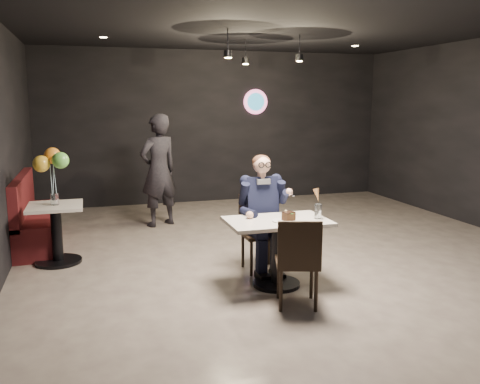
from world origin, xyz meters
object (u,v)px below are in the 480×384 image
object	(u,v)px
seated_man	(261,212)
balloon_vase	(55,199)
booth_bench	(38,210)
passerby	(159,170)
main_table	(277,253)
sundae_glass	(318,211)
chair_near	(297,261)
chair_far	(261,233)
side_table	(57,231)

from	to	relation	value
seated_man	balloon_vase	world-z (taller)	seated_man
booth_bench	passerby	bearing A→B (deg)	18.45
main_table	seated_man	size ratio (longest dim) A/B	0.76
seated_man	sundae_glass	size ratio (longest dim) A/B	8.71
seated_man	chair_near	bearing A→B (deg)	-90.00
chair_far	sundae_glass	world-z (taller)	chair_far
booth_bench	seated_man	bearing A→B (deg)	-36.88
booth_bench	side_table	bearing A→B (deg)	-73.30
chair_far	booth_bench	world-z (taller)	booth_bench
balloon_vase	passerby	xyz separation A→B (m)	(1.51, 1.60, 0.09)
booth_bench	passerby	distance (m)	1.95
chair_far	chair_near	world-z (taller)	same
seated_man	side_table	xyz separation A→B (m)	(-2.36, 1.00, -0.31)
seated_man	booth_bench	size ratio (longest dim) A/B	0.73
seated_man	balloon_vase	distance (m)	2.56
booth_bench	chair_far	bearing A→B (deg)	-36.88
sundae_glass	balloon_vase	distance (m)	3.24
chair_far	side_table	xyz separation A→B (m)	(-2.36, 1.00, -0.05)
booth_bench	balloon_vase	distance (m)	1.09
chair_near	seated_man	xyz separation A→B (m)	(0.00, 1.11, 0.26)
main_table	passerby	size ratio (longest dim) A/B	0.60
main_table	chair_far	size ratio (longest dim) A/B	1.20
main_table	chair_near	distance (m)	0.57
chair_far	seated_man	bearing A→B (deg)	-90.00
chair_far	seated_man	xyz separation A→B (m)	(0.00, -0.00, 0.26)
booth_bench	side_table	distance (m)	1.05
main_table	seated_man	xyz separation A→B (m)	(0.00, 0.55, 0.34)
chair_far	sundae_glass	distance (m)	0.86
seated_man	side_table	size ratio (longest dim) A/B	1.75
seated_man	sundae_glass	world-z (taller)	seated_man
main_table	side_table	xyz separation A→B (m)	(-2.36, 1.55, 0.04)
booth_bench	passerby	xyz separation A→B (m)	(1.81, 0.60, 0.42)
balloon_vase	passerby	world-z (taller)	passerby
sundae_glass	side_table	size ratio (longest dim) A/B	0.20
chair_near	main_table	bearing A→B (deg)	107.35
chair_near	passerby	distance (m)	3.84
balloon_vase	passerby	size ratio (longest dim) A/B	0.08
chair_near	side_table	size ratio (longest dim) A/B	1.12
seated_man	main_table	bearing A→B (deg)	-90.00
main_table	passerby	xyz separation A→B (m)	(-0.85, 3.15, 0.54)
chair_far	chair_near	size ratio (longest dim) A/B	1.00
chair_far	chair_near	distance (m)	1.11
side_table	balloon_vase	xyz separation A→B (m)	(0.00, 0.00, 0.41)
sundae_glass	chair_far	bearing A→B (deg)	125.22
chair_far	side_table	bearing A→B (deg)	157.12
balloon_vase	chair_near	bearing A→B (deg)	-41.79
seated_man	side_table	distance (m)	2.58
main_table	side_table	world-z (taller)	side_table
chair_near	passerby	bearing A→B (deg)	120.26
seated_man	side_table	bearing A→B (deg)	157.12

